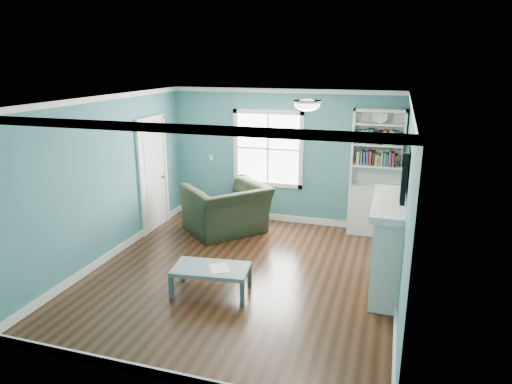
% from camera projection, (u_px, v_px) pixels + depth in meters
% --- Properties ---
extents(floor, '(5.00, 5.00, 0.00)m').
position_uv_depth(floor, '(242.00, 274.00, 6.90)').
color(floor, black).
rests_on(floor, ground).
extents(room_walls, '(5.00, 5.00, 5.00)m').
position_uv_depth(room_walls, '(241.00, 172.00, 6.46)').
color(room_walls, '#376F7E').
rests_on(room_walls, ground).
extents(trim, '(4.50, 5.00, 2.60)m').
position_uv_depth(trim, '(241.00, 196.00, 6.55)').
color(trim, white).
rests_on(trim, ground).
extents(window, '(1.40, 0.06, 1.50)m').
position_uv_depth(window, '(268.00, 149.00, 8.86)').
color(window, white).
rests_on(window, room_walls).
extents(bookshelf, '(0.90, 0.35, 2.31)m').
position_uv_depth(bookshelf, '(375.00, 186.00, 8.25)').
color(bookshelf, silver).
rests_on(bookshelf, ground).
extents(fireplace, '(0.44, 1.58, 1.30)m').
position_uv_depth(fireplace, '(388.00, 246.00, 6.31)').
color(fireplace, black).
rests_on(fireplace, ground).
extents(tv, '(0.06, 1.10, 0.65)m').
position_uv_depth(tv, '(404.00, 170.00, 5.97)').
color(tv, black).
rests_on(tv, fireplace).
extents(door, '(0.12, 0.98, 2.17)m').
position_uv_depth(door, '(153.00, 173.00, 8.51)').
color(door, silver).
rests_on(door, ground).
extents(ceiling_fixture, '(0.38, 0.38, 0.15)m').
position_uv_depth(ceiling_fixture, '(307.00, 104.00, 6.02)').
color(ceiling_fixture, white).
rests_on(ceiling_fixture, room_walls).
extents(light_switch, '(0.08, 0.01, 0.12)m').
position_uv_depth(light_switch, '(211.00, 158.00, 9.27)').
color(light_switch, white).
rests_on(light_switch, room_walls).
extents(recliner, '(1.60, 1.63, 1.21)m').
position_uv_depth(recliner, '(227.00, 201.00, 8.43)').
color(recliner, black).
rests_on(recliner, ground).
extents(coffee_table, '(1.10, 0.69, 0.38)m').
position_uv_depth(coffee_table, '(211.00, 270.00, 6.27)').
color(coffee_table, '#464D54').
rests_on(coffee_table, ground).
extents(paper_sheet, '(0.37, 0.39, 0.00)m').
position_uv_depth(paper_sheet, '(219.00, 268.00, 6.22)').
color(paper_sheet, white).
rests_on(paper_sheet, coffee_table).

